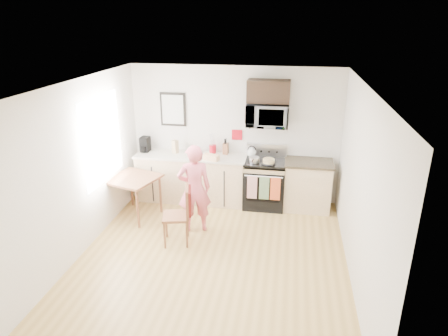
% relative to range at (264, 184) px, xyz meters
% --- Properties ---
extents(floor, '(4.60, 4.60, 0.00)m').
position_rel_range_xyz_m(floor, '(-0.63, -1.98, -0.44)').
color(floor, '#AC8542').
rests_on(floor, ground).
extents(back_wall, '(4.00, 0.04, 2.60)m').
position_rel_range_xyz_m(back_wall, '(-0.63, 0.32, 0.86)').
color(back_wall, silver).
rests_on(back_wall, floor).
extents(front_wall, '(4.00, 0.04, 2.60)m').
position_rel_range_xyz_m(front_wall, '(-0.63, -4.28, 0.86)').
color(front_wall, silver).
rests_on(front_wall, floor).
extents(left_wall, '(0.04, 4.60, 2.60)m').
position_rel_range_xyz_m(left_wall, '(-2.63, -1.98, 0.86)').
color(left_wall, silver).
rests_on(left_wall, floor).
extents(right_wall, '(0.04, 4.60, 2.60)m').
position_rel_range_xyz_m(right_wall, '(1.37, -1.98, 0.86)').
color(right_wall, silver).
rests_on(right_wall, floor).
extents(ceiling, '(4.00, 4.60, 0.04)m').
position_rel_range_xyz_m(ceiling, '(-0.63, -1.98, 2.16)').
color(ceiling, white).
rests_on(ceiling, back_wall).
extents(window, '(0.06, 1.40, 1.50)m').
position_rel_range_xyz_m(window, '(-2.59, -1.18, 1.11)').
color(window, silver).
rests_on(window, left_wall).
extents(cabinet_left, '(2.10, 0.60, 0.90)m').
position_rel_range_xyz_m(cabinet_left, '(-1.43, 0.02, 0.01)').
color(cabinet_left, tan).
rests_on(cabinet_left, floor).
extents(countertop_left, '(2.14, 0.64, 0.04)m').
position_rel_range_xyz_m(countertop_left, '(-1.43, 0.02, 0.48)').
color(countertop_left, beige).
rests_on(countertop_left, cabinet_left).
extents(cabinet_right, '(0.84, 0.60, 0.90)m').
position_rel_range_xyz_m(cabinet_right, '(0.80, 0.02, 0.01)').
color(cabinet_right, tan).
rests_on(cabinet_right, floor).
extents(countertop_right, '(0.88, 0.64, 0.04)m').
position_rel_range_xyz_m(countertop_right, '(0.80, 0.02, 0.48)').
color(countertop_right, black).
rests_on(countertop_right, cabinet_right).
extents(range, '(0.76, 0.70, 1.16)m').
position_rel_range_xyz_m(range, '(0.00, 0.00, 0.00)').
color(range, black).
rests_on(range, floor).
extents(microwave, '(0.76, 0.51, 0.42)m').
position_rel_range_xyz_m(microwave, '(-0.00, 0.10, 1.32)').
color(microwave, silver).
rests_on(microwave, back_wall).
extents(upper_cabinet, '(0.76, 0.35, 0.40)m').
position_rel_range_xyz_m(upper_cabinet, '(-0.00, 0.15, 1.74)').
color(upper_cabinet, black).
rests_on(upper_cabinet, back_wall).
extents(wall_art, '(0.50, 0.04, 0.65)m').
position_rel_range_xyz_m(wall_art, '(-1.83, 0.30, 1.31)').
color(wall_art, black).
rests_on(wall_art, back_wall).
extents(wall_trivet, '(0.20, 0.02, 0.20)m').
position_rel_range_xyz_m(wall_trivet, '(-0.58, 0.31, 0.86)').
color(wall_trivet, '#B50F1D').
rests_on(wall_trivet, back_wall).
extents(person, '(0.65, 0.53, 1.52)m').
position_rel_range_xyz_m(person, '(-1.08, -1.14, 0.32)').
color(person, '#DA3C56').
rests_on(person, floor).
extents(dining_table, '(0.87, 0.87, 0.76)m').
position_rel_range_xyz_m(dining_table, '(-2.28, -0.83, 0.23)').
color(dining_table, brown).
rests_on(dining_table, floor).
extents(chair, '(0.53, 0.49, 0.97)m').
position_rel_range_xyz_m(chair, '(-1.15, -1.56, 0.19)').
color(chair, brown).
rests_on(chair, floor).
extents(knife_block, '(0.10, 0.14, 0.21)m').
position_rel_range_xyz_m(knife_block, '(-0.78, 0.21, 0.61)').
color(knife_block, brown).
rests_on(knife_block, countertop_left).
extents(utensil_crock, '(0.13, 0.13, 0.39)m').
position_rel_range_xyz_m(utensil_crock, '(-1.04, 0.21, 0.66)').
color(utensil_crock, '#B50F1D').
rests_on(utensil_crock, countertop_left).
extents(fruit_bowl, '(0.25, 0.25, 0.11)m').
position_rel_range_xyz_m(fruit_bowl, '(-1.37, 0.12, 0.55)').
color(fruit_bowl, silver).
rests_on(fruit_bowl, countertop_left).
extents(milk_carton, '(0.13, 0.13, 0.26)m').
position_rel_range_xyz_m(milk_carton, '(-1.75, 0.09, 0.63)').
color(milk_carton, tan).
rests_on(milk_carton, countertop_left).
extents(coffee_maker, '(0.17, 0.25, 0.29)m').
position_rel_range_xyz_m(coffee_maker, '(-2.36, 0.08, 0.64)').
color(coffee_maker, black).
rests_on(coffee_maker, countertop_left).
extents(bread_bag, '(0.32, 0.22, 0.11)m').
position_rel_range_xyz_m(bread_bag, '(-0.99, -0.20, 0.56)').
color(bread_bag, tan).
rests_on(bread_bag, countertop_left).
extents(cake, '(0.26, 0.26, 0.09)m').
position_rel_range_xyz_m(cake, '(0.07, -0.16, 0.53)').
color(cake, black).
rests_on(cake, range).
extents(kettle, '(0.18, 0.18, 0.23)m').
position_rel_range_xyz_m(kettle, '(-0.27, 0.12, 0.59)').
color(kettle, silver).
rests_on(kettle, range).
extents(pot, '(0.19, 0.33, 0.10)m').
position_rel_range_xyz_m(pot, '(-0.20, -0.14, 0.54)').
color(pot, silver).
rests_on(pot, range).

